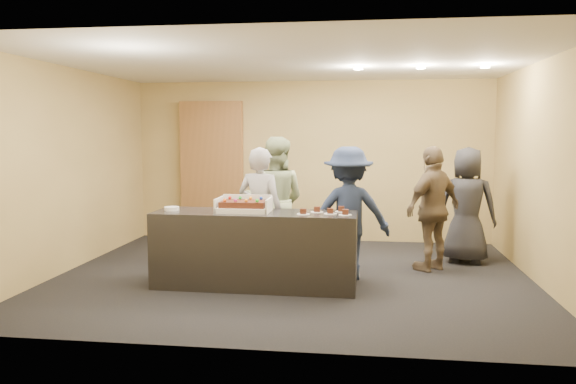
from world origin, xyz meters
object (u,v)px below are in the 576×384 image
at_px(cake_box, 244,208).
at_px(person_server_grey, 260,213).
at_px(person_brown_extra, 433,209).
at_px(plate_stack, 172,209).
at_px(person_sage_man, 275,201).
at_px(person_navy_man, 348,213).
at_px(person_dark_suit, 467,205).
at_px(serving_counter, 255,249).
at_px(storage_cabinet, 212,171).
at_px(sheet_cake, 244,204).

relative_size(cake_box, person_server_grey, 0.38).
bearing_deg(person_server_grey, person_brown_extra, -148.55).
xyz_separation_m(cake_box, plate_stack, (-0.89, -0.03, -0.02)).
bearing_deg(cake_box, person_sage_man, 81.02).
xyz_separation_m(person_sage_man, person_navy_man, (1.03, -0.64, -0.06)).
relative_size(person_sage_man, person_brown_extra, 1.07).
bearing_deg(person_dark_suit, cake_box, 44.10).
height_order(plate_stack, person_sage_man, person_sage_man).
bearing_deg(person_sage_man, person_dark_suit, -166.16).
height_order(person_navy_man, person_dark_suit, person_navy_man).
xyz_separation_m(cake_box, person_brown_extra, (2.32, 1.09, -0.11)).
height_order(serving_counter, person_brown_extra, person_brown_extra).
bearing_deg(plate_stack, person_brown_extra, 19.22).
height_order(cake_box, person_sage_man, person_sage_man).
bearing_deg(storage_cabinet, plate_stack, -84.00).
relative_size(storage_cabinet, sheet_cake, 4.45).
distance_m(plate_stack, person_server_grey, 1.10).
bearing_deg(serving_counter, person_sage_man, 88.21).
relative_size(person_brown_extra, person_dark_suit, 1.01).
distance_m(person_server_grey, person_dark_suit, 2.98).
distance_m(storage_cabinet, cake_box, 3.18).
relative_size(serving_counter, person_dark_suit, 1.46).
xyz_separation_m(plate_stack, person_server_grey, (1.00, 0.45, -0.09)).
bearing_deg(sheet_cake, person_sage_man, 81.17).
relative_size(plate_stack, person_brown_extra, 0.11).
xyz_separation_m(person_server_grey, person_sage_man, (0.07, 0.73, 0.06)).
xyz_separation_m(serving_counter, person_navy_man, (1.08, 0.54, 0.38)).
height_order(serving_counter, person_dark_suit, person_dark_suit).
relative_size(plate_stack, person_navy_man, 0.11).
distance_m(plate_stack, person_sage_man, 1.59).
distance_m(storage_cabinet, person_brown_extra, 3.99).
bearing_deg(person_sage_man, person_navy_man, 152.61).
height_order(serving_counter, storage_cabinet, storage_cabinet).
bearing_deg(person_brown_extra, person_dark_suit, -179.46).
distance_m(storage_cabinet, sheet_cake, 3.20).
relative_size(plate_stack, person_sage_man, 0.10).
bearing_deg(serving_counter, person_dark_suit, 31.62).
bearing_deg(person_navy_man, person_server_grey, -5.42).
bearing_deg(serving_counter, person_brown_extra, 27.67).
distance_m(cake_box, person_sage_man, 1.17).
xyz_separation_m(person_brown_extra, person_dark_suit, (0.52, 0.51, -0.01)).
height_order(storage_cabinet, person_navy_man, storage_cabinet).
bearing_deg(person_navy_man, serving_counter, 16.40).
bearing_deg(serving_counter, sheet_cake, -179.33).
bearing_deg(person_dark_suit, serving_counter, 45.64).
bearing_deg(storage_cabinet, person_brown_extra, -27.59).
height_order(storage_cabinet, person_server_grey, storage_cabinet).
bearing_deg(person_sage_man, person_server_grey, 88.88).
bearing_deg(serving_counter, storage_cabinet, 114.90).
height_order(cake_box, plate_stack, cake_box).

